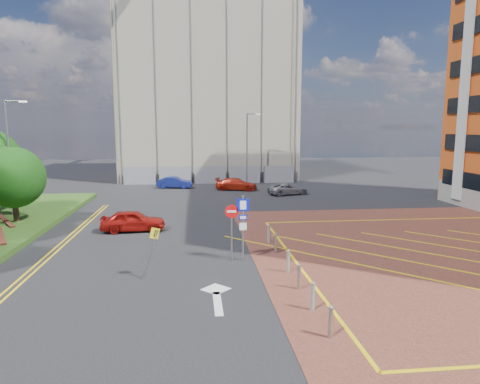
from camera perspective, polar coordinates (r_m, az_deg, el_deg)
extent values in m
plane|color=black|center=(20.09, -0.73, -10.01)|extent=(140.00, 140.00, 0.00)
cube|color=maroon|center=(27.99, -29.24, -5.34)|extent=(2.29, 4.27, 0.40)
cube|color=maroon|center=(32.12, -28.77, -3.62)|extent=(2.69, 4.06, 0.40)
cylinder|color=#3D2B1C|center=(31.68, -27.73, -1.86)|extent=(0.36, 0.36, 1.80)
sphere|color=#0E340B|center=(31.41, -27.99, 1.73)|extent=(4.00, 4.00, 4.00)
cylinder|color=#9EA0A8|center=(33.54, -28.44, 3.96)|extent=(0.16, 0.16, 8.00)
cylinder|color=#9EA0A8|center=(33.30, -27.96, 10.67)|extent=(1.20, 0.10, 0.10)
cube|color=silver|center=(33.08, -26.97, 10.70)|extent=(0.50, 0.15, 0.12)
cylinder|color=#9EA0A8|center=(47.37, 0.94, 5.69)|extent=(0.16, 0.16, 8.00)
cylinder|color=#9EA0A8|center=(47.40, 1.68, 10.38)|extent=(1.20, 0.10, 0.10)
cube|color=silver|center=(47.49, 2.41, 10.34)|extent=(0.50, 0.15, 0.12)
cylinder|color=#9EA0A8|center=(20.65, 0.39, -4.87)|extent=(0.10, 0.10, 3.20)
cube|color=#0A15B3|center=(20.38, 0.40, -1.75)|extent=(0.60, 0.04, 0.60)
cube|color=white|center=(20.36, 0.41, -1.76)|extent=(0.30, 0.02, 0.42)
cube|color=#0A15B3|center=(20.50, 0.40, -3.40)|extent=(0.40, 0.04, 0.25)
cube|color=white|center=(20.48, 0.41, -3.41)|extent=(0.28, 0.02, 0.14)
cube|color=white|center=(20.60, 0.40, -4.62)|extent=(0.35, 0.04, 0.35)
cylinder|color=#9EA0A8|center=(20.66, -1.13, -5.58)|extent=(0.08, 0.08, 2.70)
cylinder|color=red|center=(20.39, -1.13, -2.61)|extent=(0.64, 0.04, 0.64)
cube|color=white|center=(20.36, -1.13, -2.62)|extent=(0.44, 0.02, 0.10)
cylinder|color=#9EA0A8|center=(18.70, -11.88, -8.09)|extent=(0.79, 0.08, 2.11)
cube|color=yellow|center=(18.41, -11.29, -5.43)|extent=(0.43, 0.43, 0.57)
cylinder|color=#9EA0A8|center=(13.95, 11.99, -16.81)|extent=(0.14, 0.14, 0.90)
cylinder|color=black|center=(15.70, 9.68, -13.77)|extent=(0.14, 0.14, 0.90)
cylinder|color=#9EA0A8|center=(17.50, 7.88, -11.33)|extent=(0.14, 0.14, 0.90)
cylinder|color=black|center=(19.34, 6.44, -9.34)|extent=(0.14, 0.14, 0.90)
cylinder|color=#9EA0A8|center=(22.16, 4.76, -6.98)|extent=(0.14, 0.14, 0.90)
cylinder|color=black|center=(24.06, 3.87, -5.72)|extent=(0.14, 0.14, 0.90)
cube|color=#A39C85|center=(59.16, -4.45, 13.04)|extent=(21.20, 19.20, 22.00)
cube|color=yellow|center=(61.98, -2.63, 18.44)|extent=(0.90, 0.90, 34.00)
cube|color=gray|center=(49.33, -2.82, 2.30)|extent=(21.60, 0.06, 2.00)
imported|color=#9C120D|center=(27.48, -14.07, -3.73)|extent=(3.98, 1.75, 1.33)
imported|color=navy|center=(45.98, -8.72, 1.26)|extent=(3.86, 1.82, 1.22)
imported|color=#B1210F|center=(44.10, -0.50, 1.07)|extent=(4.59, 2.82, 1.24)
imported|color=#98989F|center=(41.36, 6.43, 0.40)|extent=(4.29, 2.89, 1.09)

